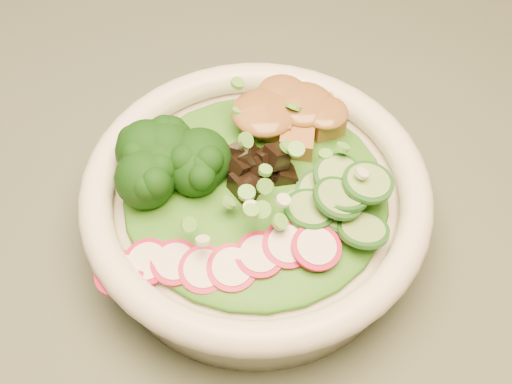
{
  "coord_description": "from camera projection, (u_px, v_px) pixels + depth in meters",
  "views": [
    {
      "loc": [
        0.2,
        -0.24,
        1.23
      ],
      "look_at": [
        0.23,
        0.07,
        0.81
      ],
      "focal_mm": 50.0,
      "sensor_mm": 36.0,
      "label": 1
    }
  ],
  "objects": [
    {
      "name": "tofu_cubes",
      "position": [
        282.0,
        122.0,
        0.55
      ],
      "size": [
        0.1,
        0.09,
        0.03
      ],
      "primitive_type": null,
      "rotation": [
        0.0,
        0.0,
        -0.41
      ],
      "color": "olive",
      "rests_on": "salad_bowl"
    },
    {
      "name": "mushroom_heap",
      "position": [
        261.0,
        168.0,
        0.52
      ],
      "size": [
        0.09,
        0.09,
        0.04
      ],
      "primitive_type": null,
      "rotation": [
        0.0,
        0.0,
        -0.41
      ],
      "color": "black",
      "rests_on": "salad_bowl"
    },
    {
      "name": "broccoli_florets",
      "position": [
        177.0,
        161.0,
        0.52
      ],
      "size": [
        0.1,
        0.09,
        0.04
      ],
      "primitive_type": null,
      "rotation": [
        0.0,
        0.0,
        -0.41
      ],
      "color": "black",
      "rests_on": "salad_bowl"
    },
    {
      "name": "radish_slices",
      "position": [
        232.0,
        262.0,
        0.49
      ],
      "size": [
        0.11,
        0.08,
        0.02
      ],
      "primitive_type": null,
      "rotation": [
        0.0,
        0.0,
        -0.41
      ],
      "color": "#A90D38",
      "rests_on": "salad_bowl"
    },
    {
      "name": "salad_bowl",
      "position": [
        256.0,
        207.0,
        0.54
      ],
      "size": [
        0.26,
        0.26,
        0.07
      ],
      "rotation": [
        0.0,
        0.0,
        -0.41
      ],
      "color": "white",
      "rests_on": "dining_table"
    },
    {
      "name": "cucumber_slices",
      "position": [
        340.0,
        205.0,
        0.5
      ],
      "size": [
        0.09,
        0.09,
        0.03
      ],
      "primitive_type": null,
      "rotation": [
        0.0,
        0.0,
        -0.41
      ],
      "color": "#91B766",
      "rests_on": "salad_bowl"
    },
    {
      "name": "peanut_sauce",
      "position": [
        282.0,
        111.0,
        0.54
      ],
      "size": [
        0.07,
        0.05,
        0.02
      ],
      "primitive_type": "ellipsoid",
      "color": "brown",
      "rests_on": "tofu_cubes"
    },
    {
      "name": "lettuce_bed",
      "position": [
        256.0,
        191.0,
        0.52
      ],
      "size": [
        0.2,
        0.2,
        0.02
      ],
      "primitive_type": "ellipsoid",
      "color": "#1F5E13",
      "rests_on": "salad_bowl"
    },
    {
      "name": "scallion_garnish",
      "position": [
        256.0,
        172.0,
        0.51
      ],
      "size": [
        0.19,
        0.19,
        0.02
      ],
      "primitive_type": null,
      "color": "#59AA3C",
      "rests_on": "salad_bowl"
    }
  ]
}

